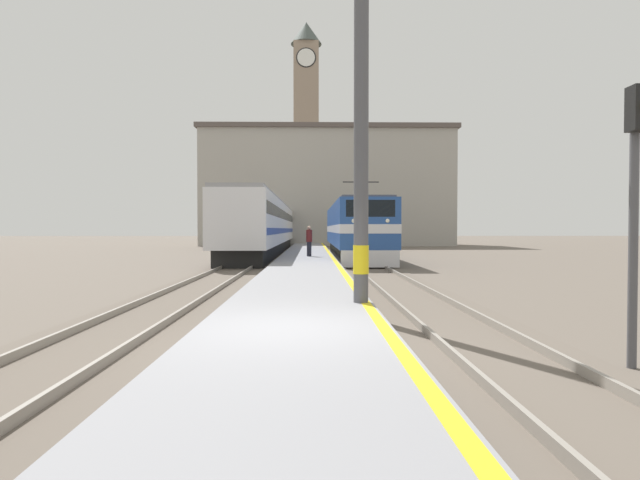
{
  "coord_description": "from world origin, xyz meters",
  "views": [
    {
      "loc": [
        0.28,
        -7.78,
        1.9
      ],
      "look_at": [
        0.76,
        21.12,
        1.26
      ],
      "focal_mm": 28.0,
      "sensor_mm": 36.0,
      "label": 1
    }
  ],
  "objects_px": {
    "person_on_platform": "(309,240)",
    "catenary_mast": "(363,106)",
    "passenger_train": "(267,226)",
    "locomotive_train": "(354,230)",
    "signal_post": "(637,180)",
    "clock_tower": "(306,127)"
  },
  "relations": [
    {
      "from": "locomotive_train",
      "to": "signal_post",
      "type": "bearing_deg",
      "value": -86.46
    },
    {
      "from": "person_on_platform",
      "to": "passenger_train",
      "type": "bearing_deg",
      "value": 105.96
    },
    {
      "from": "passenger_train",
      "to": "signal_post",
      "type": "relative_size",
      "value": 9.01
    },
    {
      "from": "locomotive_train",
      "to": "passenger_train",
      "type": "distance_m",
      "value": 9.75
    },
    {
      "from": "person_on_platform",
      "to": "clock_tower",
      "type": "distance_m",
      "value": 44.99
    },
    {
      "from": "catenary_mast",
      "to": "signal_post",
      "type": "xyz_separation_m",
      "value": [
        3.3,
        -3.79,
        -1.9
      ]
    },
    {
      "from": "locomotive_train",
      "to": "catenary_mast",
      "type": "xyz_separation_m",
      "value": [
        -1.69,
        -22.26,
        2.62
      ]
    },
    {
      "from": "catenary_mast",
      "to": "person_on_platform",
      "type": "relative_size",
      "value": 4.9
    },
    {
      "from": "person_on_platform",
      "to": "signal_post",
      "type": "bearing_deg",
      "value": -78.14
    },
    {
      "from": "clock_tower",
      "to": "locomotive_train",
      "type": "bearing_deg",
      "value": -84.68
    },
    {
      "from": "clock_tower",
      "to": "person_on_platform",
      "type": "bearing_deg",
      "value": -89.16
    },
    {
      "from": "catenary_mast",
      "to": "locomotive_train",
      "type": "bearing_deg",
      "value": 85.66
    },
    {
      "from": "catenary_mast",
      "to": "signal_post",
      "type": "bearing_deg",
      "value": -48.94
    },
    {
      "from": "clock_tower",
      "to": "signal_post",
      "type": "bearing_deg",
      "value": -85.4
    },
    {
      "from": "catenary_mast",
      "to": "clock_tower",
      "type": "height_order",
      "value": "clock_tower"
    },
    {
      "from": "person_on_platform",
      "to": "catenary_mast",
      "type": "bearing_deg",
      "value": -86.08
    },
    {
      "from": "passenger_train",
      "to": "person_on_platform",
      "type": "height_order",
      "value": "passenger_train"
    },
    {
      "from": "clock_tower",
      "to": "signal_post",
      "type": "distance_m",
      "value": 65.58
    },
    {
      "from": "passenger_train",
      "to": "locomotive_train",
      "type": "bearing_deg",
      "value": -49.52
    },
    {
      "from": "catenary_mast",
      "to": "person_on_platform",
      "type": "xyz_separation_m",
      "value": [
        -1.22,
        17.72,
        -3.2
      ]
    },
    {
      "from": "locomotive_train",
      "to": "signal_post",
      "type": "relative_size",
      "value": 4.97
    },
    {
      "from": "signal_post",
      "to": "catenary_mast",
      "type": "bearing_deg",
      "value": 131.06
    }
  ]
}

